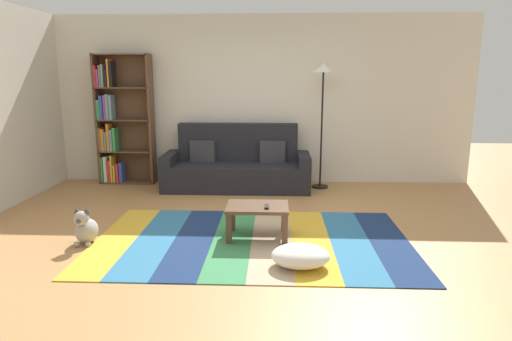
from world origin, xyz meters
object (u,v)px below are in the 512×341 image
at_px(couch, 237,167).
at_px(dog, 86,229).
at_px(bookshelf, 118,123).
at_px(pouf, 301,256).
at_px(tv_remote, 267,206).
at_px(coffee_table, 258,212).
at_px(standing_lamp, 323,84).

relative_size(couch, dog, 5.69).
bearing_deg(dog, bookshelf, 101.58).
relative_size(pouf, tv_remote, 3.62).
relative_size(couch, pouf, 4.16).
bearing_deg(coffee_table, couch, 100.57).
bearing_deg(pouf, couch, 105.88).
bearing_deg(bookshelf, couch, -8.30).
bearing_deg(bookshelf, standing_lamp, -3.34).
bearing_deg(dog, coffee_table, 7.50).
relative_size(coffee_table, tv_remote, 4.46).
distance_m(couch, dog, 2.82).
height_order(couch, dog, couch).
relative_size(coffee_table, standing_lamp, 0.35).
relative_size(bookshelf, tv_remote, 13.90).
bearing_deg(standing_lamp, coffee_table, -111.54).
height_order(couch, bookshelf, bookshelf).
relative_size(dog, standing_lamp, 0.21).
relative_size(standing_lamp, tv_remote, 12.89).
distance_m(coffee_table, standing_lamp, 2.79).
relative_size(couch, bookshelf, 1.08).
xyz_separation_m(coffee_table, tv_remote, (0.10, -0.07, 0.08)).
bearing_deg(pouf, coffee_table, 119.70).
distance_m(bookshelf, dog, 2.90).
height_order(couch, coffee_table, couch).
relative_size(pouf, dog, 1.37).
xyz_separation_m(couch, coffee_table, (0.41, -2.20, -0.04)).
bearing_deg(tv_remote, dog, -175.12).
height_order(dog, standing_lamp, standing_lamp).
xyz_separation_m(couch, dog, (-1.40, -2.44, -0.18)).
relative_size(bookshelf, pouf, 3.84).
height_order(coffee_table, tv_remote, tv_remote).
height_order(pouf, standing_lamp, standing_lamp).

